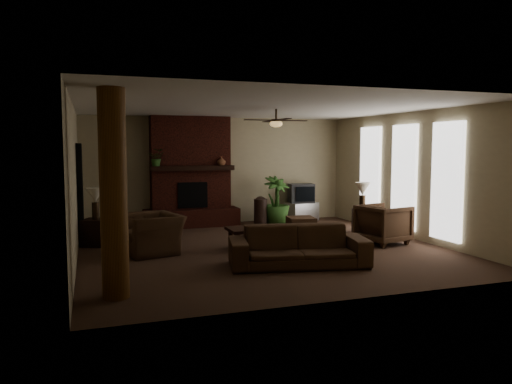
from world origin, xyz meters
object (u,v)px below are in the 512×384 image
object	(u,v)px
sofa	(298,240)
floor_plant	(276,211)
side_table_left	(96,232)
lamp_left	(95,198)
lamp_right	(363,191)
log_column	(114,194)
tv_stand	(302,212)
ottoman	(301,226)
coffee_table	(258,230)
floor_vase	(261,209)
armchair_left	(151,227)
armchair_right	(384,222)
side_table_right	(364,221)

from	to	relation	value
sofa	floor_plant	world-z (taller)	sofa
side_table_left	lamp_left	world-z (taller)	lamp_left
side_table_left	lamp_right	size ratio (longest dim) A/B	0.85
log_column	side_table_left	world-z (taller)	log_column
tv_stand	side_table_left	size ratio (longest dim) A/B	1.55
tv_stand	ottoman	bearing A→B (deg)	-129.89
coffee_table	ottoman	world-z (taller)	coffee_table
tv_stand	floor_vase	xyz separation A→B (m)	(-1.39, -0.53, 0.18)
lamp_right	floor_plant	bearing A→B (deg)	129.60
ottoman	lamp_right	xyz separation A→B (m)	(1.42, -0.33, 0.80)
armchair_left	coffee_table	size ratio (longest dim) A/B	0.96
coffee_table	armchair_left	bearing A→B (deg)	172.01
armchair_right	side_table_right	xyz separation A→B (m)	(0.28, 1.24, -0.18)
coffee_table	side_table_right	size ratio (longest dim) A/B	2.18
armchair_right	ottoman	xyz separation A→B (m)	(-1.18, 1.58, -0.26)
side_table_right	sofa	bearing A→B (deg)	-138.45
armchair_right	side_table_left	size ratio (longest dim) A/B	1.66
armchair_right	log_column	bearing A→B (deg)	97.22
log_column	lamp_left	distance (m)	3.74
log_column	coffee_table	bearing A→B (deg)	40.05
ottoman	side_table_left	distance (m)	4.54
coffee_table	floor_plant	bearing A→B (deg)	61.97
lamp_left	side_table_right	size ratio (longest dim) A/B	1.18
floor_vase	lamp_left	world-z (taller)	lamp_left
floor_plant	lamp_right	bearing A→B (deg)	-50.40
ottoman	floor_plant	distance (m)	1.47
tv_stand	floor_plant	size ratio (longest dim) A/B	0.67
side_table_left	lamp_right	bearing A→B (deg)	-4.70
log_column	floor_plant	size ratio (longest dim) A/B	2.20
log_column	armchair_left	size ratio (longest dim) A/B	2.44
ottoman	side_table_right	world-z (taller)	side_table_right
ottoman	coffee_table	bearing A→B (deg)	-140.87
log_column	armchair_left	distance (m)	2.94
armchair_left	armchair_right	size ratio (longest dim) A/B	1.26
side_table_right	ottoman	bearing A→B (deg)	167.23
lamp_left	armchair_left	bearing A→B (deg)	-45.99
armchair_right	lamp_right	xyz separation A→B (m)	(0.23, 1.24, 0.54)
log_column	lamp_left	world-z (taller)	log_column
sofa	floor_vase	world-z (taller)	sofa
coffee_table	lamp_left	bearing A→B (deg)	156.73
sofa	tv_stand	size ratio (longest dim) A/B	2.75
ottoman	side_table_left	bearing A→B (deg)	178.01
coffee_table	side_table_left	size ratio (longest dim) A/B	2.18
log_column	side_table_right	bearing A→B (deg)	29.43
side_table_right	floor_plant	bearing A→B (deg)	130.51
floor_vase	floor_plant	xyz separation A→B (m)	(0.44, 0.03, -0.08)
sofa	lamp_left	xyz separation A→B (m)	(-3.24, 2.89, 0.54)
floor_vase	side_table_left	size ratio (longest dim) A/B	1.40
floor_vase	side_table_left	bearing A→B (deg)	-162.59
side_table_left	side_table_right	distance (m)	6.02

